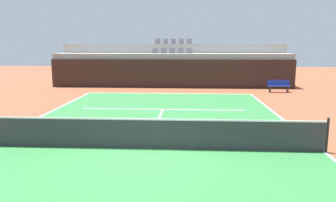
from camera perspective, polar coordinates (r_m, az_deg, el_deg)
The scene contains 13 objects.
ground_plane at distance 10.53m, azimuth -3.56°, elevation -8.27°, with size 80.00×80.00×0.00m, color brown.
court_surface at distance 10.53m, azimuth -3.56°, elevation -8.24°, with size 11.00×24.00×0.01m, color #2D7238.
baseline_far at distance 22.16m, azimuth 0.16°, elevation 1.31°, with size 11.00×0.10×0.00m, color white.
sideline_right at distance 11.27m, azimuth 25.43°, elevation -7.94°, with size 0.10×24.00×0.00m, color white.
service_line_far at distance 16.70m, azimuth -0.92°, elevation -1.46°, with size 8.26×0.10×0.00m, color white.
centre_service_line at distance 13.59m, azimuth -1.93°, elevation -4.07°, with size 0.10×6.40×0.00m, color white.
back_wall at distance 25.15m, azimuth 0.56°, elevation 4.76°, with size 18.53×0.30×2.16m, color black.
stands_tier_lower at distance 26.48m, azimuth 0.71°, elevation 5.47°, with size 18.53×2.40×2.58m, color #9E9E99.
stands_tier_upper at distance 28.84m, azimuth 0.94°, elevation 6.57°, with size 18.53×2.40×3.34m, color #9E9E99.
seating_row_lower at distance 26.50m, azimuth 0.73°, elevation 8.54°, with size 3.19×0.44×0.44m.
seating_row_upper at distance 28.90m, azimuth 0.96°, elevation 10.14°, with size 3.19×0.44×0.44m.
tennis_net at distance 10.38m, azimuth -3.59°, elevation -5.60°, with size 11.08×0.08×1.07m.
player_bench at distance 24.02m, azimuth 18.64°, elevation 2.65°, with size 1.50×0.40×0.85m.
Camera 1 is at (1.24, -9.94, 3.24)m, focal length 35.17 mm.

